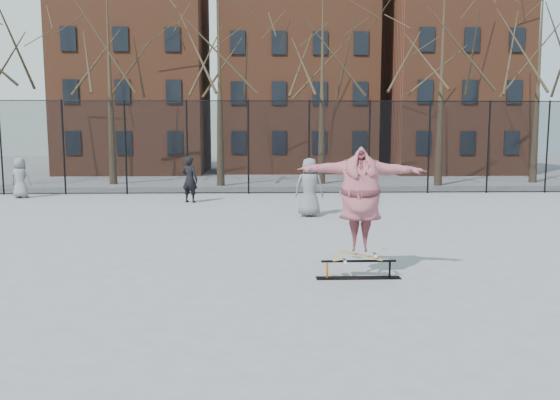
{
  "coord_description": "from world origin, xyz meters",
  "views": [
    {
      "loc": [
        -0.83,
        -10.4,
        2.67
      ],
      "look_at": [
        -0.43,
        1.5,
        1.17
      ],
      "focal_mm": 35.0,
      "sensor_mm": 36.0,
      "label": 1
    }
  ],
  "objects_px": {
    "bystander_black": "(190,179)",
    "bystander_extra": "(309,187)",
    "bystander_grey": "(20,178)",
    "skateboard": "(360,257)",
    "bystander_red": "(357,183)",
    "skater": "(361,203)",
    "bystander_white": "(354,194)",
    "skate_rail": "(358,271)"
  },
  "relations": [
    {
      "from": "skate_rail",
      "to": "bystander_red",
      "type": "xyz_separation_m",
      "value": [
        1.71,
        10.02,
        0.66
      ]
    },
    {
      "from": "bystander_white",
      "to": "skate_rail",
      "type": "bearing_deg",
      "value": 93.73
    },
    {
      "from": "skate_rail",
      "to": "skater",
      "type": "height_order",
      "value": "skater"
    },
    {
      "from": "bystander_white",
      "to": "skater",
      "type": "bearing_deg",
      "value": 93.86
    },
    {
      "from": "bystander_extra",
      "to": "skateboard",
      "type": "bearing_deg",
      "value": 95.87
    },
    {
      "from": "skateboard",
      "to": "bystander_white",
      "type": "bearing_deg",
      "value": 81.21
    },
    {
      "from": "skater",
      "to": "bystander_extra",
      "type": "relative_size",
      "value": 1.25
    },
    {
      "from": "bystander_black",
      "to": "bystander_white",
      "type": "bearing_deg",
      "value": 166.45
    },
    {
      "from": "bystander_white",
      "to": "bystander_grey",
      "type": "bearing_deg",
      "value": -12.35
    },
    {
      "from": "bystander_red",
      "to": "bystander_white",
      "type": "height_order",
      "value": "bystander_red"
    },
    {
      "from": "bystander_black",
      "to": "bystander_white",
      "type": "distance_m",
      "value": 6.95
    },
    {
      "from": "bystander_extra",
      "to": "bystander_grey",
      "type": "bearing_deg",
      "value": -21.15
    },
    {
      "from": "skateboard",
      "to": "bystander_red",
      "type": "xyz_separation_m",
      "value": [
        1.69,
        10.02,
        0.4
      ]
    },
    {
      "from": "skateboard",
      "to": "bystander_white",
      "type": "distance_m",
      "value": 6.81
    },
    {
      "from": "skate_rail",
      "to": "bystander_extra",
      "type": "bearing_deg",
      "value": 92.04
    },
    {
      "from": "skater",
      "to": "bystander_black",
      "type": "relative_size",
      "value": 1.33
    },
    {
      "from": "bystander_grey",
      "to": "bystander_red",
      "type": "distance_m",
      "value": 13.44
    },
    {
      "from": "skateboard",
      "to": "bystander_extra",
      "type": "distance_m",
      "value": 7.39
    },
    {
      "from": "bystander_black",
      "to": "skateboard",
      "type": "bearing_deg",
      "value": 136.09
    },
    {
      "from": "skate_rail",
      "to": "bystander_red",
      "type": "distance_m",
      "value": 10.19
    },
    {
      "from": "skate_rail",
      "to": "bystander_white",
      "type": "distance_m",
      "value": 6.83
    },
    {
      "from": "skateboard",
      "to": "skate_rail",
      "type": "bearing_deg",
      "value": 180.0
    },
    {
      "from": "skater",
      "to": "bystander_black",
      "type": "height_order",
      "value": "skater"
    },
    {
      "from": "bystander_grey",
      "to": "bystander_black",
      "type": "height_order",
      "value": "bystander_black"
    },
    {
      "from": "bystander_black",
      "to": "skate_rail",
      "type": "bearing_deg",
      "value": 136.02
    },
    {
      "from": "bystander_white",
      "to": "bystander_extra",
      "type": "bearing_deg",
      "value": -13.43
    },
    {
      "from": "skate_rail",
      "to": "skateboard",
      "type": "xyz_separation_m",
      "value": [
        0.01,
        -0.0,
        0.26
      ]
    },
    {
      "from": "skate_rail",
      "to": "skater",
      "type": "bearing_deg",
      "value": -0.0
    },
    {
      "from": "skateboard",
      "to": "bystander_black",
      "type": "xyz_separation_m",
      "value": [
        -4.49,
        10.93,
        0.48
      ]
    },
    {
      "from": "bystander_red",
      "to": "skater",
      "type": "bearing_deg",
      "value": 88.08
    },
    {
      "from": "skate_rail",
      "to": "bystander_grey",
      "type": "distance_m",
      "value": 17.04
    },
    {
      "from": "bystander_black",
      "to": "bystander_white",
      "type": "relative_size",
      "value": 1.12
    },
    {
      "from": "bystander_extra",
      "to": "bystander_white",
      "type": "bearing_deg",
      "value": 157.65
    },
    {
      "from": "skater",
      "to": "skateboard",
      "type": "bearing_deg",
      "value": 9.45
    },
    {
      "from": "skate_rail",
      "to": "bystander_grey",
      "type": "relative_size",
      "value": 0.96
    },
    {
      "from": "skateboard",
      "to": "bystander_grey",
      "type": "height_order",
      "value": "bystander_grey"
    },
    {
      "from": "skateboard",
      "to": "skater",
      "type": "distance_m",
      "value": 1.0
    },
    {
      "from": "bystander_black",
      "to": "bystander_extra",
      "type": "distance_m",
      "value": 5.52
    },
    {
      "from": "skate_rail",
      "to": "skateboard",
      "type": "bearing_deg",
      "value": -0.0
    },
    {
      "from": "bystander_red",
      "to": "bystander_extra",
      "type": "relative_size",
      "value": 0.86
    },
    {
      "from": "bystander_grey",
      "to": "bystander_white",
      "type": "relative_size",
      "value": 1.03
    },
    {
      "from": "skateboard",
      "to": "skater",
      "type": "xyz_separation_m",
      "value": [
        -0.0,
        0.0,
        1.0
      ]
    }
  ]
}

